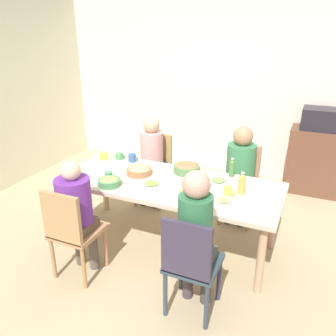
% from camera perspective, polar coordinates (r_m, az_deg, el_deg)
% --- Properties ---
extents(ground_plane, '(6.43, 6.43, 0.00)m').
position_cam_1_polar(ground_plane, '(3.84, 0.00, -12.12)').
color(ground_plane, tan).
extents(wall_back, '(5.60, 0.12, 2.60)m').
position_cam_1_polar(wall_back, '(5.43, 10.11, 12.67)').
color(wall_back, beige).
rests_on(wall_back, ground_plane).
extents(dining_table, '(2.24, 0.93, 0.72)m').
position_cam_1_polar(dining_table, '(3.52, 0.00, -3.32)').
color(dining_table, beige).
rests_on(dining_table, ground_plane).
extents(chair_0, '(0.40, 0.40, 0.90)m').
position_cam_1_polar(chair_0, '(3.22, -15.61, -9.64)').
color(chair_0, '#A77752').
rests_on(chair_0, ground_plane).
extents(person_0, '(0.31, 0.31, 1.13)m').
position_cam_1_polar(person_0, '(3.20, -14.89, -6.35)').
color(person_0, '#514741').
rests_on(person_0, ground_plane).
extents(chair_1, '(0.40, 0.40, 0.90)m').
position_cam_1_polar(chair_1, '(4.16, 11.85, -1.75)').
color(chair_1, '#B18150').
rests_on(chair_1, ground_plane).
extents(person_1, '(0.32, 0.32, 1.16)m').
position_cam_1_polar(person_1, '(4.00, 11.78, 0.37)').
color(person_1, '#39493C').
rests_on(person_1, ground_plane).
extents(chair_2, '(0.40, 0.40, 0.90)m').
position_cam_1_polar(chair_2, '(4.49, -2.17, 0.56)').
color(chair_2, '#A77952').
rests_on(chair_2, ground_plane).
extents(person_2, '(0.30, 0.30, 1.16)m').
position_cam_1_polar(person_2, '(4.35, -2.74, 2.42)').
color(person_2, '#282D51').
rests_on(person_2, ground_plane).
extents(chair_3, '(0.40, 0.40, 0.90)m').
position_cam_1_polar(chair_3, '(2.74, 3.69, -15.03)').
color(chair_3, '#2E404C').
rests_on(chair_3, ground_plane).
extents(person_3, '(0.30, 0.30, 1.22)m').
position_cam_1_polar(person_3, '(2.69, 4.50, -10.31)').
color(person_3, '#3F373E').
rests_on(person_3, ground_plane).
extents(plate_0, '(0.23, 0.23, 0.04)m').
position_cam_1_polar(plate_0, '(3.12, 9.01, -5.41)').
color(plate_0, silver).
rests_on(plate_0, dining_table).
extents(plate_1, '(0.20, 0.20, 0.04)m').
position_cam_1_polar(plate_1, '(3.23, 2.68, -4.09)').
color(plate_1, beige).
rests_on(plate_1, dining_table).
extents(plate_2, '(0.26, 0.26, 0.04)m').
position_cam_1_polar(plate_2, '(3.40, -2.73, -2.70)').
color(plate_2, white).
rests_on(plate_2, dining_table).
extents(plate_3, '(0.26, 0.26, 0.04)m').
position_cam_1_polar(plate_3, '(3.50, 8.24, -2.15)').
color(plate_3, silver).
rests_on(plate_3, dining_table).
extents(bowl_0, '(0.28, 0.28, 0.10)m').
position_cam_1_polar(bowl_0, '(3.70, 3.07, -0.01)').
color(bowl_0, '#4F7D4B').
rests_on(bowl_0, dining_table).
extents(bowl_1, '(0.26, 0.26, 0.08)m').
position_cam_1_polar(bowl_1, '(3.66, -4.75, -0.42)').
color(bowl_1, '#9C6A47').
rests_on(bowl_1, dining_table).
extents(bowl_2, '(0.23, 0.23, 0.08)m').
position_cam_1_polar(bowl_2, '(3.44, -9.61, -2.21)').
color(bowl_2, '#468352').
rests_on(bowl_2, dining_table).
extents(cup_0, '(0.11, 0.07, 0.09)m').
position_cam_1_polar(cup_0, '(3.23, 9.75, -3.77)').
color(cup_0, '#E4C750').
rests_on(cup_0, dining_table).
extents(cup_1, '(0.11, 0.08, 0.08)m').
position_cam_1_polar(cup_1, '(3.57, -9.69, -1.29)').
color(cup_1, '#498863').
rests_on(cup_1, dining_table).
extents(cup_2, '(0.12, 0.08, 0.07)m').
position_cam_1_polar(cup_2, '(4.15, -10.52, 1.93)').
color(cup_2, yellow).
rests_on(cup_2, dining_table).
extents(cup_3, '(0.12, 0.09, 0.09)m').
position_cam_1_polar(cup_3, '(4.01, -5.87, 1.68)').
color(cup_3, '#36619B').
rests_on(cup_3, dining_table).
extents(cup_4, '(0.12, 0.09, 0.07)m').
position_cam_1_polar(cup_4, '(4.11, -7.92, 1.93)').
color(cup_4, '#4B9057').
rests_on(cup_4, dining_table).
extents(bottle_0, '(0.06, 0.06, 0.21)m').
position_cam_1_polar(bottle_0, '(3.28, 12.03, -2.53)').
color(bottle_0, gold).
rests_on(bottle_0, dining_table).
extents(bottle_1, '(0.06, 0.06, 0.20)m').
position_cam_1_polar(bottle_1, '(3.64, 10.44, 0.02)').
color(bottle_1, '#42783F').
rests_on(bottle_1, dining_table).
extents(side_cabinet, '(0.70, 0.44, 0.90)m').
position_cam_1_polar(side_cabinet, '(5.19, 22.84, 1.08)').
color(side_cabinet, brown).
rests_on(side_cabinet, ground_plane).
extents(microwave, '(0.48, 0.36, 0.28)m').
position_cam_1_polar(microwave, '(5.03, 23.83, 7.37)').
color(microwave, black).
rests_on(microwave, side_cabinet).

